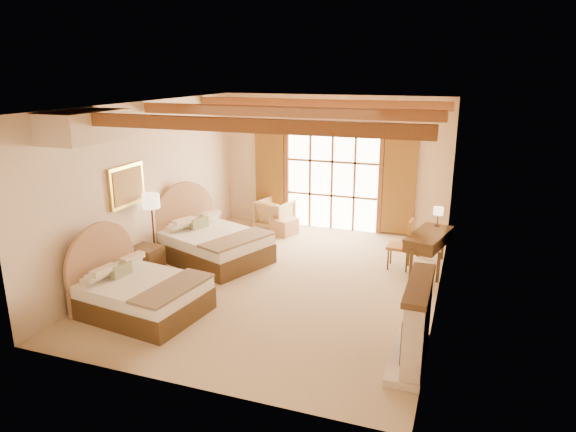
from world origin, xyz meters
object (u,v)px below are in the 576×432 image
at_px(bed_far, 208,242).
at_px(armchair, 275,214).
at_px(desk, 428,249).
at_px(nightstand, 147,262).
at_px(bed_near, 136,291).

distance_m(bed_far, armchair, 2.55).
bearing_deg(desk, armchair, 172.02).
height_order(nightstand, desk, desk).
distance_m(nightstand, armchair, 3.87).
distance_m(bed_far, nightstand, 1.37).
height_order(bed_near, bed_far, bed_far).
height_order(armchair, desk, desk).
bearing_deg(nightstand, desk, 26.62).
height_order(bed_far, nightstand, bed_far).
xyz_separation_m(nightstand, armchair, (1.14, 3.70, 0.06)).
xyz_separation_m(bed_far, armchair, (0.48, 2.50, -0.04)).
relative_size(bed_near, nightstand, 3.34).
relative_size(bed_far, desk, 1.72).
bearing_deg(bed_near, nightstand, 125.28).
xyz_separation_m(bed_far, nightstand, (-0.65, -1.20, -0.10)).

